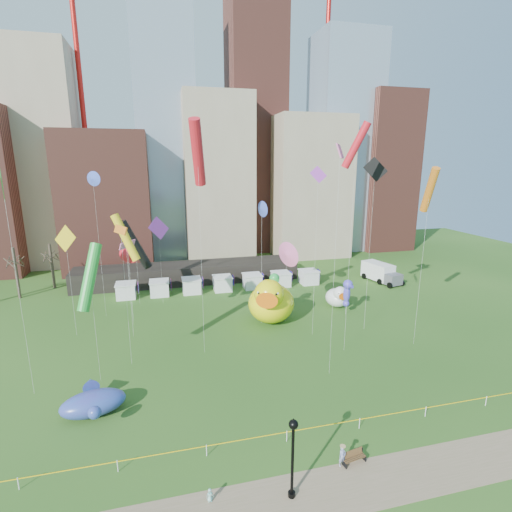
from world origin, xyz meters
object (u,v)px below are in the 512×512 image
object	(u,v)px
small_duck	(337,297)
park_bench	(354,457)
seahorse_purple	(347,291)
big_duck	(271,301)
woman	(342,456)
whale_inflatable	(93,402)
lamppost	(293,450)
box_truck	(380,272)
toddler	(210,495)
seahorse_green	(274,285)

from	to	relation	value
small_duck	park_bench	distance (m)	30.28
seahorse_purple	park_bench	size ratio (longest dim) A/B	2.83
big_duck	woman	distance (m)	25.02
whale_inflatable	lamppost	distance (m)	17.98
big_duck	park_bench	bearing A→B (deg)	-69.11
small_duck	box_truck	xyz separation A→B (m)	(12.77, 9.51, 0.10)
seahorse_purple	park_bench	bearing A→B (deg)	-124.58
big_duck	woman	world-z (taller)	big_duck
small_duck	seahorse_purple	world-z (taller)	seahorse_purple
lamppost	woman	xyz separation A→B (m)	(4.19, 1.54, -2.67)
toddler	lamppost	bearing A→B (deg)	-12.98
seahorse_green	toddler	bearing A→B (deg)	-120.58
lamppost	woman	size ratio (longest dim) A/B	3.75
seahorse_purple	lamppost	world-z (taller)	lamppost
small_duck	seahorse_green	xyz separation A→B (m)	(-9.81, -0.82, 2.77)
park_bench	toddler	world-z (taller)	toddler
woman	toddler	bearing A→B (deg)	170.98
small_duck	woman	bearing A→B (deg)	-112.67
seahorse_green	seahorse_purple	size ratio (longest dim) A/B	1.20
seahorse_green	toddler	size ratio (longest dim) A/B	6.86
park_bench	toddler	distance (m)	10.13
big_duck	box_truck	size ratio (longest dim) A/B	1.15
seahorse_green	seahorse_purple	distance (m)	9.98
small_duck	seahorse_purple	xyz separation A→B (m)	(-0.12, -3.03, 1.89)
park_bench	lamppost	world-z (taller)	lamppost
small_duck	box_truck	bearing A→B (deg)	39.04
small_duck	lamppost	size ratio (longest dim) A/B	0.78
lamppost	small_duck	bearing A→B (deg)	59.67
seahorse_green	lamppost	distance (m)	29.50
lamppost	toddler	xyz separation A→B (m)	(-5.00, 0.90, -2.98)
big_duck	whale_inflatable	world-z (taller)	big_duck
lamppost	woman	distance (m)	5.20
big_duck	seahorse_green	bearing A→B (deg)	86.99
park_bench	woman	world-z (taller)	woman
small_duck	seahorse_green	distance (m)	10.23
small_duck	box_truck	distance (m)	15.92
woman	seahorse_purple	bearing A→B (deg)	49.55
seahorse_green	park_bench	size ratio (longest dim) A/B	3.38
big_duck	box_truck	xyz separation A→B (m)	(23.66, 12.49, -1.28)
small_duck	park_bench	xyz separation A→B (m)	(-12.08, -27.74, -1.05)
seahorse_green	park_bench	world-z (taller)	seahorse_green
woman	park_bench	bearing A→B (deg)	-7.92
whale_inflatable	park_bench	distance (m)	21.06
small_duck	whale_inflatable	size ratio (longest dim) A/B	0.65
park_bench	small_duck	bearing A→B (deg)	56.40
big_duck	box_truck	distance (m)	26.79
whale_inflatable	box_truck	xyz separation A→B (m)	(43.22, 26.98, 0.57)
whale_inflatable	woman	bearing A→B (deg)	-42.77
seahorse_green	woman	size ratio (longest dim) A/B	3.99
small_duck	woman	size ratio (longest dim) A/B	2.91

